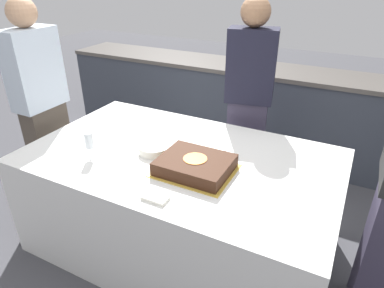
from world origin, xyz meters
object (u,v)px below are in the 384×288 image
(person_cutting_cake, at_px, (248,102))
(person_seated_left, at_px, (42,107))
(wine_glass, at_px, (89,141))
(cake, at_px, (195,165))
(plate_stack, at_px, (155,148))

(person_cutting_cake, distance_m, person_seated_left, 1.61)
(wine_glass, distance_m, person_cutting_cake, 1.28)
(cake, distance_m, person_cutting_cake, 0.94)
(cake, relative_size, person_cutting_cake, 0.27)
(plate_stack, distance_m, person_cutting_cake, 0.92)
(person_cutting_cake, bearing_deg, plate_stack, 56.45)
(wine_glass, height_order, person_cutting_cake, person_cutting_cake)
(cake, xyz_separation_m, person_seated_left, (-1.39, 0.13, 0.07))
(person_seated_left, bearing_deg, person_cutting_cake, -59.64)
(plate_stack, relative_size, wine_glass, 1.19)
(person_cutting_cake, bearing_deg, cake, 77.99)
(plate_stack, bearing_deg, person_cutting_cake, 68.46)
(wine_glass, bearing_deg, cake, 13.76)
(person_cutting_cake, xyz_separation_m, person_seated_left, (-1.39, -0.81, -0.01))
(plate_stack, distance_m, person_seated_left, 1.05)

